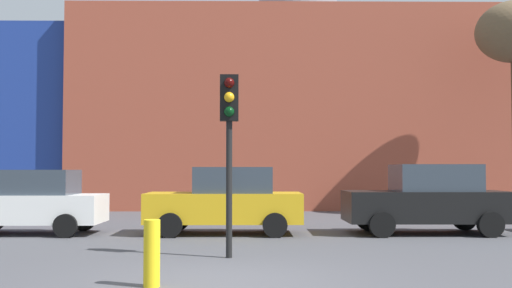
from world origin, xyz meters
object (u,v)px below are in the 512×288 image
parked_car_1 (30,202)px  bollard_yellow_0 (152,253)px  parked_car_3 (428,199)px  parked_car_2 (226,201)px  traffic_light_island (229,123)px

parked_car_1 → bollard_yellow_0: size_ratio=4.05×
parked_car_3 → bollard_yellow_0: 9.57m
parked_car_2 → bollard_yellow_0: size_ratio=4.22×
parked_car_3 → traffic_light_island: bearing=40.5°
bollard_yellow_0 → parked_car_2: bearing=83.6°
parked_car_1 → parked_car_2: (5.19, 0.00, 0.04)m
parked_car_1 → bollard_yellow_0: parked_car_1 is taller
traffic_light_island → bollard_yellow_0: bearing=-20.5°
parked_car_3 → bollard_yellow_0: (-6.18, -7.29, -0.43)m
parked_car_3 → traffic_light_island: (-5.16, -4.40, 1.70)m
parked_car_2 → bollard_yellow_0: bearing=83.6°
parked_car_3 → bollard_yellow_0: bearing=49.7°
traffic_light_island → bollard_yellow_0: 3.73m
parked_car_3 → parked_car_2: bearing=-0.0°
parked_car_2 → parked_car_1: bearing=0.0°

